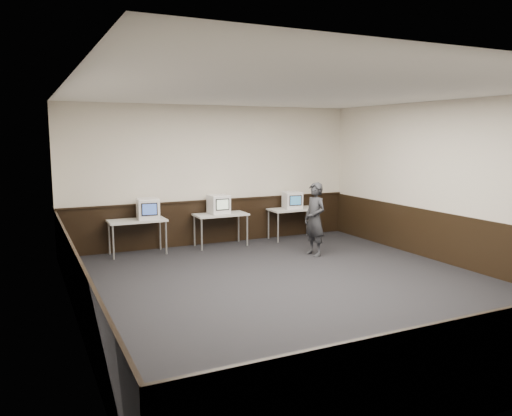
{
  "coord_description": "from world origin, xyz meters",
  "views": [
    {
      "loc": [
        -4.08,
        -6.88,
        2.53
      ],
      "look_at": [
        -0.06,
        1.6,
        1.15
      ],
      "focal_mm": 35.0,
      "sensor_mm": 36.0,
      "label": 1
    }
  ],
  "objects_px": {
    "desk_center": "(221,217)",
    "emac_center": "(219,204)",
    "emac_left": "(148,209)",
    "emac_right": "(292,200)",
    "desk_left": "(137,223)",
    "desk_right": "(293,211)",
    "person": "(315,219)"
  },
  "relations": [
    {
      "from": "emac_left",
      "to": "desk_right",
      "type": "bearing_deg",
      "value": 5.84
    },
    {
      "from": "emac_center",
      "to": "person",
      "type": "xyz_separation_m",
      "value": [
        1.5,
        -1.72,
        -0.19
      ]
    },
    {
      "from": "person",
      "to": "desk_center",
      "type": "bearing_deg",
      "value": -146.96
    },
    {
      "from": "desk_right",
      "to": "emac_left",
      "type": "xyz_separation_m",
      "value": [
        -3.57,
        -0.04,
        0.29
      ]
    },
    {
      "from": "desk_center",
      "to": "desk_right",
      "type": "relative_size",
      "value": 1.0
    },
    {
      "from": "desk_right",
      "to": "emac_center",
      "type": "height_order",
      "value": "emac_center"
    },
    {
      "from": "desk_left",
      "to": "person",
      "type": "distance_m",
      "value": 3.76
    },
    {
      "from": "desk_center",
      "to": "person",
      "type": "height_order",
      "value": "person"
    },
    {
      "from": "desk_left",
      "to": "person",
      "type": "xyz_separation_m",
      "value": [
        3.36,
        -1.68,
        0.09
      ]
    },
    {
      "from": "emac_right",
      "to": "desk_center",
      "type": "bearing_deg",
      "value": -170.9
    },
    {
      "from": "desk_center",
      "to": "emac_center",
      "type": "bearing_deg",
      "value": 127.01
    },
    {
      "from": "emac_left",
      "to": "emac_right",
      "type": "relative_size",
      "value": 1.05
    },
    {
      "from": "desk_left",
      "to": "emac_left",
      "type": "xyz_separation_m",
      "value": [
        0.23,
        -0.04,
        0.29
      ]
    },
    {
      "from": "desk_left",
      "to": "emac_center",
      "type": "relative_size",
      "value": 2.53
    },
    {
      "from": "desk_right",
      "to": "emac_center",
      "type": "bearing_deg",
      "value": 178.74
    },
    {
      "from": "emac_left",
      "to": "emac_center",
      "type": "bearing_deg",
      "value": 8.03
    },
    {
      "from": "desk_center",
      "to": "person",
      "type": "xyz_separation_m",
      "value": [
        1.46,
        -1.68,
        0.09
      ]
    },
    {
      "from": "emac_center",
      "to": "emac_right",
      "type": "bearing_deg",
      "value": -2.71
    },
    {
      "from": "desk_right",
      "to": "person",
      "type": "relative_size",
      "value": 0.78
    },
    {
      "from": "emac_center",
      "to": "emac_right",
      "type": "height_order",
      "value": "emac_center"
    },
    {
      "from": "emac_center",
      "to": "emac_right",
      "type": "distance_m",
      "value": 1.91
    },
    {
      "from": "desk_center",
      "to": "emac_center",
      "type": "distance_m",
      "value": 0.29
    },
    {
      "from": "desk_center",
      "to": "emac_left",
      "type": "bearing_deg",
      "value": -178.71
    },
    {
      "from": "emac_left",
      "to": "emac_center",
      "type": "relative_size",
      "value": 1.08
    },
    {
      "from": "desk_left",
      "to": "emac_center",
      "type": "height_order",
      "value": "emac_center"
    },
    {
      "from": "emac_center",
      "to": "desk_left",
      "type": "bearing_deg",
      "value": 179.73
    },
    {
      "from": "desk_left",
      "to": "emac_left",
      "type": "bearing_deg",
      "value": -9.27
    },
    {
      "from": "person",
      "to": "emac_right",
      "type": "bearing_deg",
      "value": 158.34
    },
    {
      "from": "emac_center",
      "to": "emac_left",
      "type": "bearing_deg",
      "value": -178.78
    },
    {
      "from": "person",
      "to": "emac_left",
      "type": "bearing_deg",
      "value": -125.69
    },
    {
      "from": "emac_center",
      "to": "desk_center",
      "type": "bearing_deg",
      "value": -54.56
    },
    {
      "from": "emac_right",
      "to": "person",
      "type": "bearing_deg",
      "value": -94.68
    }
  ]
}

